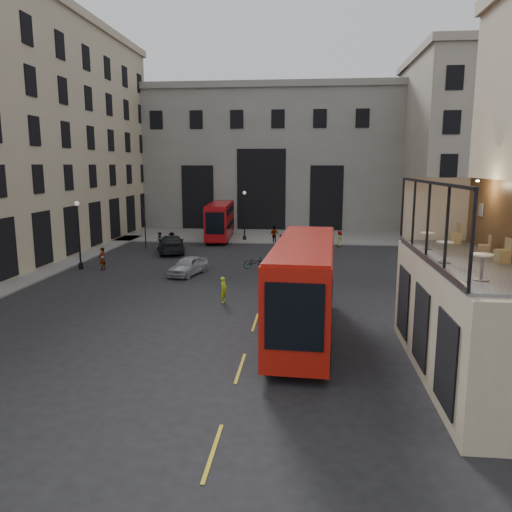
# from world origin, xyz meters

# --- Properties ---
(ground) EXTENTS (140.00, 140.00, 0.00)m
(ground) POSITION_xyz_m (0.00, 0.00, 0.00)
(ground) COLOR black
(ground) RESTS_ON ground
(host_frontage) EXTENTS (3.00, 11.00, 4.50)m
(host_frontage) POSITION_xyz_m (6.50, 0.00, 2.25)
(host_frontage) COLOR #C2B591
(host_frontage) RESTS_ON ground
(cafe_floor) EXTENTS (3.00, 10.00, 0.10)m
(cafe_floor) POSITION_xyz_m (6.50, 0.00, 4.55)
(cafe_floor) COLOR slate
(cafe_floor) RESTS_ON host_frontage
(gateway) EXTENTS (35.00, 10.60, 18.00)m
(gateway) POSITION_xyz_m (-5.00, 47.99, 9.39)
(gateway) COLOR gray
(gateway) RESTS_ON ground
(building_right) EXTENTS (16.60, 18.60, 20.00)m
(building_right) POSITION_xyz_m (20.00, 39.97, 10.39)
(building_right) COLOR #A29783
(building_right) RESTS_ON ground
(pavement_far) EXTENTS (40.00, 12.00, 0.12)m
(pavement_far) POSITION_xyz_m (-6.00, 38.00, 0.06)
(pavement_far) COLOR slate
(pavement_far) RESTS_ON ground
(traffic_light_near) EXTENTS (0.16, 0.20, 3.80)m
(traffic_light_near) POSITION_xyz_m (-1.00, 12.00, 2.42)
(traffic_light_near) COLOR black
(traffic_light_near) RESTS_ON ground
(traffic_light_far) EXTENTS (0.16, 0.20, 3.80)m
(traffic_light_far) POSITION_xyz_m (-15.00, 28.00, 2.42)
(traffic_light_far) COLOR black
(traffic_light_far) RESTS_ON ground
(street_lamp_a) EXTENTS (0.36, 0.36, 5.33)m
(street_lamp_a) POSITION_xyz_m (-17.00, 18.00, 2.39)
(street_lamp_a) COLOR black
(street_lamp_a) RESTS_ON ground
(street_lamp_b) EXTENTS (0.36, 0.36, 5.33)m
(street_lamp_b) POSITION_xyz_m (-6.00, 34.00, 2.39)
(street_lamp_b) COLOR black
(street_lamp_b) RESTS_ON ground
(bus_near) EXTENTS (3.26, 11.64, 4.59)m
(bus_near) POSITION_xyz_m (0.50, 4.14, 2.58)
(bus_near) COLOR #B1160C
(bus_near) RESTS_ON ground
(bus_far) EXTENTS (2.95, 10.13, 3.99)m
(bus_far) POSITION_xyz_m (-8.79, 34.79, 2.24)
(bus_far) COLOR #A30B0F
(bus_far) RESTS_ON ground
(car_a) EXTENTS (2.69, 4.34, 1.38)m
(car_a) POSITION_xyz_m (-8.12, 16.82, 0.69)
(car_a) COLOR #989AA0
(car_a) RESTS_ON ground
(car_b) EXTENTS (3.42, 4.18, 1.34)m
(car_b) POSITION_xyz_m (0.93, 23.73, 0.67)
(car_b) COLOR #AF270A
(car_b) RESTS_ON ground
(car_c) EXTENTS (3.79, 6.10, 1.65)m
(car_c) POSITION_xyz_m (-11.86, 25.92, 0.82)
(car_c) COLOR black
(car_c) RESTS_ON ground
(bicycle) EXTENTS (1.87, 1.21, 0.93)m
(bicycle) POSITION_xyz_m (-3.44, 19.64, 0.46)
(bicycle) COLOR gray
(bicycle) RESTS_ON ground
(cyclist) EXTENTS (0.49, 0.63, 1.53)m
(cyclist) POSITION_xyz_m (-4.27, 9.69, 0.76)
(cyclist) COLOR #C0E818
(cyclist) RESTS_ON ground
(pedestrian_a) EXTENTS (0.87, 0.71, 1.70)m
(pedestrian_a) POSITION_xyz_m (-13.35, 27.42, 0.85)
(pedestrian_a) COLOR gray
(pedestrian_a) RESTS_ON ground
(pedestrian_b) EXTENTS (1.13, 1.20, 1.63)m
(pedestrian_b) POSITION_xyz_m (-12.40, 28.06, 0.81)
(pedestrian_b) COLOR gray
(pedestrian_b) RESTS_ON ground
(pedestrian_c) EXTENTS (1.12, 1.00, 1.83)m
(pedestrian_c) POSITION_xyz_m (-2.69, 32.32, 0.91)
(pedestrian_c) COLOR gray
(pedestrian_c) RESTS_ON ground
(pedestrian_d) EXTENTS (0.81, 0.92, 1.59)m
(pedestrian_d) POSITION_xyz_m (3.93, 30.98, 0.80)
(pedestrian_d) COLOR gray
(pedestrian_d) RESTS_ON ground
(pedestrian_e) EXTENTS (0.58, 0.74, 1.77)m
(pedestrian_e) POSITION_xyz_m (-15.15, 17.84, 0.89)
(pedestrian_e) COLOR gray
(pedestrian_e) RESTS_ON ground
(cafe_table_near) EXTENTS (0.65, 0.65, 0.82)m
(cafe_table_near) POSITION_xyz_m (5.89, -3.32, 5.14)
(cafe_table_near) COLOR white
(cafe_table_near) RESTS_ON cafe_floor
(cafe_table_mid) EXTENTS (0.62, 0.62, 0.77)m
(cafe_table_mid) POSITION_xyz_m (5.51, -0.58, 5.11)
(cafe_table_mid) COLOR beige
(cafe_table_mid) RESTS_ON cafe_floor
(cafe_table_far) EXTENTS (0.56, 0.56, 0.70)m
(cafe_table_far) POSITION_xyz_m (5.59, 2.37, 5.07)
(cafe_table_far) COLOR white
(cafe_table_far) RESTS_ON cafe_floor
(cafe_chair_b) EXTENTS (0.50, 0.50, 0.90)m
(cafe_chair_b) POSITION_xyz_m (7.59, -0.39, 4.87)
(cafe_chair_b) COLOR tan
(cafe_chair_b) RESTS_ON cafe_floor
(cafe_chair_c) EXTENTS (0.46, 0.46, 0.81)m
(cafe_chair_c) POSITION_xyz_m (7.43, 1.02, 4.85)
(cafe_chair_c) COLOR tan
(cafe_chair_c) RESTS_ON cafe_floor
(cafe_chair_d) EXTENTS (0.51, 0.51, 0.93)m
(cafe_chair_d) POSITION_xyz_m (7.16, 4.01, 4.88)
(cafe_chair_d) COLOR tan
(cafe_chair_d) RESTS_ON cafe_floor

